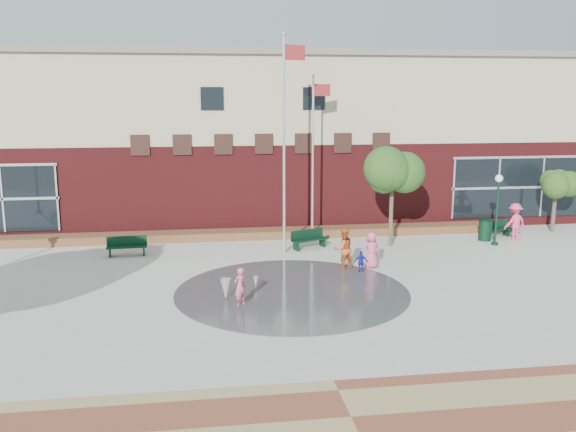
{
  "coord_description": "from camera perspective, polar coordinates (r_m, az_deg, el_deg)",
  "views": [
    {
      "loc": [
        -3.1,
        -17.69,
        6.95
      ],
      "look_at": [
        0.0,
        4.0,
        2.6
      ],
      "focal_mm": 38.0,
      "sensor_mm": 36.0,
      "label": 1
    }
  ],
  "objects": [
    {
      "name": "ground",
      "position": [
        19.25,
        1.71,
        -9.93
      ],
      "size": [
        120.0,
        120.0,
        0.0
      ],
      "primitive_type": "plane",
      "color": "#666056",
      "rests_on": "ground"
    },
    {
      "name": "plaza_concrete",
      "position": [
        22.98,
        0.0,
        -6.36
      ],
      "size": [
        46.0,
        18.0,
        0.01
      ],
      "primitive_type": "cube",
      "color": "#A8A8A0",
      "rests_on": "ground"
    },
    {
      "name": "splash_pad",
      "position": [
        22.04,
        0.37,
        -7.14
      ],
      "size": [
        8.4,
        8.4,
        0.01
      ],
      "primitive_type": "cylinder",
      "color": "#383A3D",
      "rests_on": "ground"
    },
    {
      "name": "library_building",
      "position": [
        35.38,
        -3.12,
        7.48
      ],
      "size": [
        44.4,
        10.4,
        9.2
      ],
      "color": "#591619",
      "rests_on": "ground"
    },
    {
      "name": "flower_bed",
      "position": [
        30.26,
        -2.04,
        -2.06
      ],
      "size": [
        26.0,
        1.2,
        0.4
      ],
      "primitive_type": "cube",
      "color": "maroon",
      "rests_on": "ground"
    },
    {
      "name": "flagpole_left",
      "position": [
        26.48,
        -0.27,
        7.72
      ],
      "size": [
        1.06,
        0.48,
        9.57
      ],
      "rotation": [
        0.0,
        0.0,
        0.37
      ],
      "color": "silver",
      "rests_on": "ground"
    },
    {
      "name": "flagpole_right",
      "position": [
        29.09,
        2.42,
        6.24
      ],
      "size": [
        0.94,
        0.35,
        7.92
      ],
      "rotation": [
        0.0,
        0.0,
        0.3
      ],
      "color": "silver",
      "rests_on": "ground"
    },
    {
      "name": "lamp_right",
      "position": [
        29.93,
        19.01,
        1.27
      ],
      "size": [
        0.36,
        0.36,
        3.36
      ],
      "color": "black",
      "rests_on": "ground"
    },
    {
      "name": "bench_left",
      "position": [
        27.68,
        -14.83,
        -3.09
      ],
      "size": [
        1.76,
        0.56,
        0.87
      ],
      "rotation": [
        0.0,
        0.0,
        0.05
      ],
      "color": "black",
      "rests_on": "ground"
    },
    {
      "name": "bench_mid",
      "position": [
        28.05,
        1.99,
        -2.52
      ],
      "size": [
        1.79,
        1.14,
        0.88
      ],
      "rotation": [
        0.0,
        0.0,
        0.41
      ],
      "color": "black",
      "rests_on": "ground"
    },
    {
      "name": "bench_right",
      "position": [
        31.94,
        18.85,
        -1.45
      ],
      "size": [
        1.73,
        0.91,
        0.84
      ],
      "rotation": [
        0.0,
        0.0,
        0.28
      ],
      "color": "black",
      "rests_on": "ground"
    },
    {
      "name": "trash_can",
      "position": [
        31.03,
        17.97,
        -1.24
      ],
      "size": [
        0.66,
        0.66,
        1.08
      ],
      "color": "black",
      "rests_on": "ground"
    },
    {
      "name": "tree_mid",
      "position": [
        28.41,
        9.73,
        3.55
      ],
      "size": [
        2.63,
        2.63,
        4.44
      ],
      "color": "#41382A",
      "rests_on": "ground"
    },
    {
      "name": "tree_small_right",
      "position": [
        33.88,
        23.83,
        3.05
      ],
      "size": [
        2.16,
        2.16,
        3.69
      ],
      "color": "#41382A",
      "rests_on": "ground"
    },
    {
      "name": "water_jet_a",
      "position": [
        21.32,
        -5.84,
        -7.85
      ],
      "size": [
        0.38,
        0.38,
        0.73
      ],
      "primitive_type": "cone",
      "rotation": [
        3.14,
        0.0,
        0.0
      ],
      "color": "white",
      "rests_on": "ground"
    },
    {
      "name": "water_jet_b",
      "position": [
        22.52,
        -3.03,
        -6.76
      ],
      "size": [
        0.18,
        0.18,
        0.41
      ],
      "primitive_type": "cone",
      "rotation": [
        3.14,
        0.0,
        0.0
      ],
      "color": "white",
      "rests_on": "ground"
    },
    {
      "name": "child_splash",
      "position": [
        20.54,
        -4.52,
        -6.63
      ],
      "size": [
        0.58,
        0.55,
        1.33
      ],
      "primitive_type": "imported",
      "rotation": [
        0.0,
        0.0,
        3.82
      ],
      "color": "#D85873",
      "rests_on": "ground"
    },
    {
      "name": "adult_red",
      "position": [
        24.72,
        5.21,
        -3.07
      ],
      "size": [
        0.99,
        0.86,
        1.73
      ],
      "primitive_type": "imported",
      "rotation": [
        0.0,
        0.0,
        3.42
      ],
      "color": "#C65324",
      "rests_on": "ground"
    },
    {
      "name": "adult_pink",
      "position": [
        25.06,
        7.81,
        -3.19
      ],
      "size": [
        0.78,
        0.56,
        1.51
      ],
      "primitive_type": "imported",
      "rotation": [
        0.0,
        0.0,
        3.25
      ],
      "color": "#E14C80",
      "rests_on": "ground"
    },
    {
      "name": "child_blue",
      "position": [
        24.4,
        6.85,
        -4.3
      ],
      "size": [
        0.53,
        0.23,
        0.9
      ],
      "primitive_type": "imported",
      "rotation": [
        0.0,
        0.0,
        3.16
      ],
      "color": "#1C1CAD",
      "rests_on": "ground"
    },
    {
      "name": "person_bench",
      "position": [
        31.47,
        20.46,
        -0.54
      ],
      "size": [
        1.33,
        0.97,
        1.84
      ],
      "primitive_type": "imported",
      "rotation": [
        0.0,
        0.0,
        3.41
      ],
      "color": "#E54370",
      "rests_on": "ground"
    }
  ]
}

